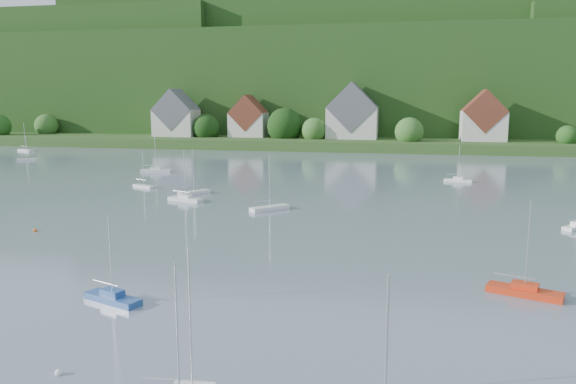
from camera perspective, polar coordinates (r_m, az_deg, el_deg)
The scene contains 11 objects.
far_shore_strip at distance 196.82m, azimuth 5.36°, elevation 5.25°, with size 600.00×60.00×3.00m, color #30511E.
forested_ridge at distance 264.60m, azimuth 7.22°, elevation 10.94°, with size 620.00×181.22×69.89m.
village_building_0 at distance 197.73m, azimuth -11.23°, elevation 7.46°, with size 14.00×10.40×16.00m.
village_building_1 at distance 191.37m, azimuth -4.02°, elevation 7.32°, with size 12.00×9.36×14.00m.
village_building_2 at distance 183.93m, azimuth 6.54°, elevation 7.67°, with size 16.00×11.44×18.00m.
village_building_3 at distance 182.66m, azimuth 19.16°, elevation 6.94°, with size 13.00×10.40×15.50m.
near_sailboat_1 at distance 47.48m, azimuth -17.32°, elevation -10.10°, with size 5.42×3.23×7.07m.
near_sailboat_5 at distance 50.62m, azimuth 22.82°, elevation -9.16°, with size 6.08×3.63×7.93m.
mooring_buoy_1 at distance 37.15m, azimuth -22.18°, elevation -16.74°, with size 0.44×0.44×0.44m, color white.
mooring_buoy_3 at distance 74.93m, azimuth -24.21°, elevation -3.66°, with size 0.50×0.50×0.50m, color orange.
far_sailboat_cluster at distance 112.85m, azimuth 7.19°, elevation 1.48°, with size 197.78×80.63×8.71m.
Camera 1 is at (21.86, 4.94, 16.00)m, focal length 35.15 mm.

